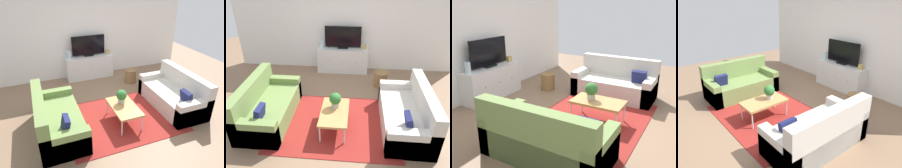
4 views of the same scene
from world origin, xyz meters
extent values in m
plane|color=#84664C|center=(0.00, 0.00, 0.00)|extent=(10.00, 10.00, 0.00)
cube|color=white|center=(0.00, 2.55, 1.35)|extent=(6.40, 0.12, 2.70)
cube|color=maroon|center=(0.00, -0.15, 0.01)|extent=(2.50, 1.90, 0.01)
cube|color=olive|center=(-1.35, -0.10, 0.21)|extent=(0.86, 1.77, 0.43)
cube|color=olive|center=(-1.68, -0.10, 0.43)|extent=(0.20, 1.77, 0.86)
cube|color=olive|center=(-1.35, 0.69, 0.28)|extent=(0.86, 0.18, 0.56)
cube|color=olive|center=(-1.35, -0.89, 0.28)|extent=(0.86, 0.18, 0.56)
cube|color=#191E4C|center=(-1.30, -0.65, 0.55)|extent=(0.16, 0.30, 0.31)
cube|color=beige|center=(1.35, -0.10, 0.21)|extent=(0.86, 1.77, 0.43)
cube|color=beige|center=(1.68, -0.10, 0.43)|extent=(0.20, 1.77, 0.86)
cube|color=beige|center=(1.35, 0.69, 0.28)|extent=(0.86, 0.18, 0.56)
cube|color=beige|center=(1.35, -0.89, 0.28)|extent=(0.86, 0.18, 0.56)
cube|color=#191E4C|center=(1.30, -0.65, 0.55)|extent=(0.17, 0.30, 0.32)
cube|color=#B7844C|center=(0.00, -0.28, 0.38)|extent=(0.53, 0.92, 0.04)
cylinder|color=silver|center=(-0.23, -0.70, 0.18)|extent=(0.03, 0.03, 0.36)
cylinder|color=silver|center=(0.22, -0.70, 0.18)|extent=(0.03, 0.03, 0.36)
cylinder|color=silver|center=(-0.23, 0.14, 0.18)|extent=(0.03, 0.03, 0.36)
cylinder|color=silver|center=(0.22, 0.14, 0.18)|extent=(0.03, 0.03, 0.36)
cylinder|color=#B7B2A8|center=(0.00, -0.14, 0.46)|extent=(0.15, 0.15, 0.11)
sphere|color=#2D6B2D|center=(0.00, -0.14, 0.60)|extent=(0.23, 0.23, 0.23)
cube|color=silver|center=(-0.04, 2.27, 0.35)|extent=(1.44, 0.44, 0.70)
sphere|color=#B79338|center=(-0.44, 2.04, 0.39)|extent=(0.03, 0.03, 0.03)
sphere|color=#B79338|center=(-0.04, 2.04, 0.39)|extent=(0.03, 0.03, 0.03)
sphere|color=#B79338|center=(0.37, 2.04, 0.39)|extent=(0.03, 0.03, 0.03)
cube|color=black|center=(-0.04, 2.29, 0.72)|extent=(0.28, 0.16, 0.04)
cube|color=black|center=(-0.04, 2.29, 1.04)|extent=(1.01, 0.04, 0.59)
cylinder|color=silver|center=(-0.64, 2.27, 0.82)|extent=(0.11, 0.11, 0.23)
cube|color=tan|center=(0.57, 2.27, 0.77)|extent=(0.11, 0.07, 0.13)
cylinder|color=olive|center=(1.01, 1.47, 0.20)|extent=(0.34, 0.34, 0.40)
camera|label=1|loc=(-1.62, -3.72, 2.86)|focal=33.85mm
camera|label=2|loc=(0.38, -3.60, 2.95)|focal=35.12mm
camera|label=3|loc=(-3.89, -1.83, 2.09)|focal=40.51mm
camera|label=4|loc=(3.45, -2.37, 2.44)|focal=34.29mm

